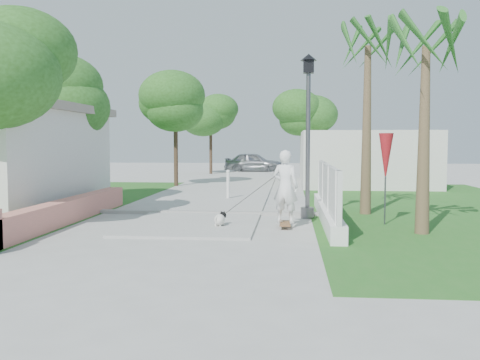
# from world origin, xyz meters

# --- Properties ---
(ground) EXTENTS (90.00, 90.00, 0.00)m
(ground) POSITION_xyz_m (0.00, 0.00, 0.00)
(ground) COLOR #B7B7B2
(ground) RESTS_ON ground
(path_strip) EXTENTS (3.20, 36.00, 0.06)m
(path_strip) POSITION_xyz_m (0.00, 20.00, 0.03)
(path_strip) COLOR #B7B7B2
(path_strip) RESTS_ON ground
(curb) EXTENTS (6.50, 0.25, 0.10)m
(curb) POSITION_xyz_m (0.00, 6.00, 0.05)
(curb) COLOR #999993
(curb) RESTS_ON ground
(grass_left) EXTENTS (8.00, 20.00, 0.01)m
(grass_left) POSITION_xyz_m (-7.00, 8.00, 0.01)
(grass_left) COLOR #276921
(grass_left) RESTS_ON ground
(grass_right) EXTENTS (8.00, 20.00, 0.01)m
(grass_right) POSITION_xyz_m (7.00, 8.00, 0.01)
(grass_right) COLOR #276921
(grass_right) RESTS_ON ground
(pink_wall) EXTENTS (0.45, 8.20, 0.80)m
(pink_wall) POSITION_xyz_m (-3.30, 3.55, 0.31)
(pink_wall) COLOR #E58675
(pink_wall) RESTS_ON ground
(lattice_fence) EXTENTS (0.35, 7.00, 1.50)m
(lattice_fence) POSITION_xyz_m (3.40, 5.00, 0.54)
(lattice_fence) COLOR white
(lattice_fence) RESTS_ON ground
(building_right) EXTENTS (6.00, 8.00, 2.60)m
(building_right) POSITION_xyz_m (6.00, 18.00, 1.30)
(building_right) COLOR silver
(building_right) RESTS_ON ground
(street_lamp) EXTENTS (0.44, 0.44, 4.44)m
(street_lamp) POSITION_xyz_m (2.90, 5.50, 2.43)
(street_lamp) COLOR #59595E
(street_lamp) RESTS_ON ground
(bollard) EXTENTS (0.14, 0.14, 1.09)m
(bollard) POSITION_xyz_m (0.20, 10.00, 0.58)
(bollard) COLOR white
(bollard) RESTS_ON ground
(patio_umbrella) EXTENTS (0.36, 0.36, 2.30)m
(patio_umbrella) POSITION_xyz_m (4.80, 4.50, 1.69)
(patio_umbrella) COLOR #59595E
(patio_umbrella) RESTS_ON ground
(tree_left_mid) EXTENTS (3.20, 3.20, 4.85)m
(tree_left_mid) POSITION_xyz_m (-5.48, 8.48, 3.50)
(tree_left_mid) COLOR #4C3826
(tree_left_mid) RESTS_ON ground
(tree_path_left) EXTENTS (3.40, 3.40, 5.23)m
(tree_path_left) POSITION_xyz_m (-2.98, 15.98, 3.82)
(tree_path_left) COLOR #4C3826
(tree_path_left) RESTS_ON ground
(tree_path_right) EXTENTS (3.00, 3.00, 4.79)m
(tree_path_right) POSITION_xyz_m (3.22, 19.98, 3.49)
(tree_path_right) COLOR #4C3826
(tree_path_right) RESTS_ON ground
(tree_path_far) EXTENTS (3.20, 3.20, 5.17)m
(tree_path_far) POSITION_xyz_m (-2.78, 25.98, 3.82)
(tree_path_far) COLOR #4C3826
(tree_path_far) RESTS_ON ground
(palm_far) EXTENTS (1.80, 1.80, 5.30)m
(palm_far) POSITION_xyz_m (4.60, 6.50, 4.48)
(palm_far) COLOR brown
(palm_far) RESTS_ON ground
(palm_near) EXTENTS (1.80, 1.80, 4.70)m
(palm_near) POSITION_xyz_m (5.40, 3.20, 3.95)
(palm_near) COLOR brown
(palm_near) RESTS_ON ground
(skateboarder) EXTENTS (1.96, 0.96, 1.89)m
(skateboarder) POSITION_xyz_m (2.11, 3.85, 0.94)
(skateboarder) COLOR brown
(skateboarder) RESTS_ON ground
(dog) EXTENTS (0.36, 0.57, 0.40)m
(dog) POSITION_xyz_m (0.74, 3.63, 0.22)
(dog) COLOR white
(dog) RESTS_ON ground
(parked_car) EXTENTS (4.10, 1.71, 1.39)m
(parked_car) POSITION_xyz_m (-0.10, 28.23, 0.69)
(parked_car) COLOR #A6A9AD
(parked_car) RESTS_ON ground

